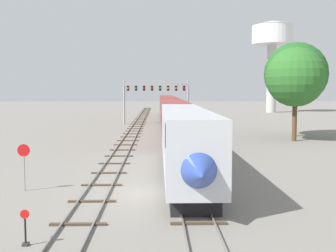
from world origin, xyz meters
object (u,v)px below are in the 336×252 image
trackside_tree_mid (296,74)px  trackside_tree_left (296,77)px  passenger_train (171,113)px  switch_stand (25,233)px  stop_sign (24,161)px  water_tower (272,39)px  signal_gantry (156,92)px

trackside_tree_mid → trackside_tree_left: bearing=-108.2°
passenger_train → switch_stand: 48.17m
passenger_train → stop_sign: bearing=-104.6°
stop_sign → trackside_tree_left: bearing=45.4°
water_tower → stop_sign: (-38.82, -89.47, -17.87)m
passenger_train → trackside_tree_left: (14.53, -13.48, 5.04)m
passenger_train → signal_gantry: bearing=100.3°
signal_gantry → passenger_train: bearing=-79.7°
switch_stand → trackside_tree_left: 41.02m
passenger_train → stop_sign: passenger_train is taller
signal_gantry → trackside_tree_left: (16.78, -25.88, 1.88)m
passenger_train → trackside_tree_left: bearing=-42.9°
switch_stand → stop_sign: bearing=107.5°
water_tower → trackside_tree_mid: (-12.54, -59.27, -11.52)m
signal_gantry → stop_sign: 51.52m
water_tower → trackside_tree_left: size_ratio=2.20×
passenger_train → trackside_tree_mid: 19.06m
trackside_tree_mid → passenger_train: bearing=153.3°
signal_gantry → water_tower: bearing=51.2°
water_tower → switch_stand: water_tower is taller
signal_gantry → switch_stand: signal_gantry is taller
trackside_tree_mid → switch_stand: bearing=-120.7°
switch_stand → trackside_tree_mid: (23.37, 39.42, 7.70)m
water_tower → switch_stand: (-35.92, -98.68, -19.22)m
passenger_train → signal_gantry: 12.99m
stop_sign → trackside_tree_left: (24.53, 24.91, 5.77)m
switch_stand → trackside_tree_left: trackside_tree_left is taller
signal_gantry → trackside_tree_mid: trackside_tree_mid is taller
signal_gantry → water_tower: water_tower is taller
switch_stand → passenger_train: bearing=81.5°
trackside_tree_left → trackside_tree_mid: bearing=71.8°
signal_gantry → stop_sign: bearing=-98.7°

